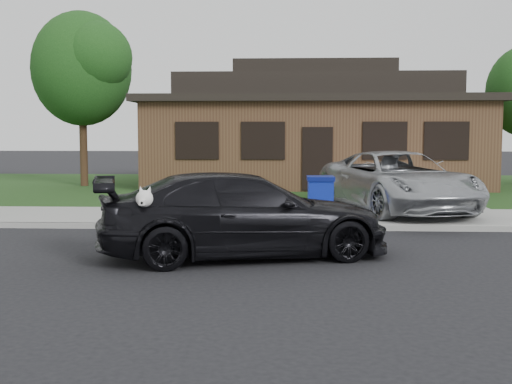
{
  "coord_description": "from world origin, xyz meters",
  "views": [
    {
      "loc": [
        3.04,
        -10.3,
        2.13
      ],
      "look_at": [
        2.49,
        0.58,
        1.1
      ],
      "focal_mm": 45.0,
      "sensor_mm": 36.0,
      "label": 1
    }
  ],
  "objects": [
    {
      "name": "ground",
      "position": [
        0.0,
        0.0,
        0.0
      ],
      "size": [
        120.0,
        120.0,
        0.0
      ],
      "primitive_type": "plane",
      "color": "black",
      "rests_on": "ground"
    },
    {
      "name": "sidewalk",
      "position": [
        0.0,
        5.0,
        0.06
      ],
      "size": [
        60.0,
        3.0,
        0.12
      ],
      "primitive_type": "cube",
      "color": "gray",
      "rests_on": "ground"
    },
    {
      "name": "curb",
      "position": [
        0.0,
        3.5,
        0.06
      ],
      "size": [
        60.0,
        0.12,
        0.12
      ],
      "primitive_type": "cube",
      "color": "gray",
      "rests_on": "ground"
    },
    {
      "name": "lawn",
      "position": [
        0.0,
        13.0,
        0.07
      ],
      "size": [
        60.0,
        13.0,
        0.13
      ],
      "primitive_type": "cube",
      "color": "#193814",
      "rests_on": "ground"
    },
    {
      "name": "driveway",
      "position": [
        6.0,
        10.0,
        0.07
      ],
      "size": [
        4.5,
        13.0,
        0.14
      ],
      "primitive_type": "cube",
      "color": "gray",
      "rests_on": "ground"
    },
    {
      "name": "sedan",
      "position": [
        2.28,
        0.47,
        0.72
      ],
      "size": [
        5.29,
        3.24,
        1.43
      ],
      "rotation": [
        0.0,
        0.0,
        1.84
      ],
      "color": "black",
      "rests_on": "ground"
    },
    {
      "name": "minivan",
      "position": [
        5.77,
        5.89,
        0.89
      ],
      "size": [
        3.94,
        5.89,
        1.5
      ],
      "primitive_type": "imported",
      "rotation": [
        0.0,
        0.0,
        0.29
      ],
      "color": "#A7AAAE",
      "rests_on": "driveway"
    },
    {
      "name": "recycling_bin",
      "position": [
        3.77,
        4.15,
        0.63
      ],
      "size": [
        0.61,
        0.65,
        1.01
      ],
      "rotation": [
        0.0,
        0.0,
        0.02
      ],
      "color": "#0D2196",
      "rests_on": "sidewalk"
    },
    {
      "name": "house",
      "position": [
        4.0,
        15.0,
        2.13
      ],
      "size": [
        12.6,
        8.6,
        4.65
      ],
      "color": "#422B1C",
      "rests_on": "ground"
    },
    {
      "name": "tree_0",
      "position": [
        -4.34,
        12.88,
        4.48
      ],
      "size": [
        3.78,
        3.6,
        6.34
      ],
      "color": "#332114",
      "rests_on": "ground"
    }
  ]
}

